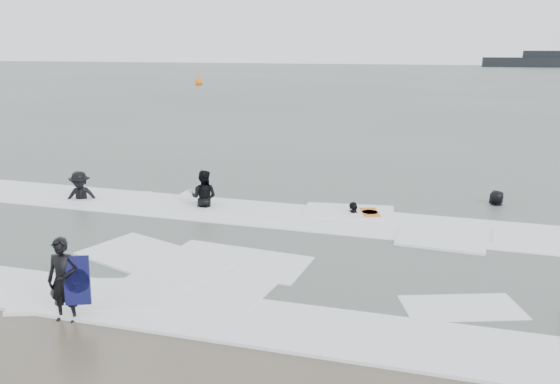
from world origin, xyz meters
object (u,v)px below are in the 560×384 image
(surfer_right_near, at_px, (353,216))
(surfer_right_far, at_px, (496,206))
(surfer_wading, at_px, (204,208))
(buoy, at_px, (199,82))
(surfer_breaker, at_px, (81,202))
(vessel_horizon, at_px, (546,61))
(surfer_centre, at_px, (68,320))

(surfer_right_near, distance_m, surfer_right_far, 5.00)
(surfer_wading, relative_size, surfer_right_near, 1.15)
(buoy, bearing_deg, surfer_right_far, -56.00)
(surfer_breaker, distance_m, surfer_right_far, 14.04)
(surfer_breaker, relative_size, vessel_horizon, 0.06)
(surfer_right_near, height_order, vessel_horizon, vessel_horizon)
(vessel_horizon, bearing_deg, surfer_centre, -101.69)
(surfer_right_far, height_order, vessel_horizon, vessel_horizon)
(surfer_right_far, distance_m, buoy, 61.46)
(surfer_right_near, relative_size, buoy, 0.97)
(vessel_horizon, bearing_deg, surfer_wading, -102.53)
(surfer_centre, xyz_separation_m, buoy, (-25.73, 61.70, 0.42))
(surfer_right_far, bearing_deg, surfer_right_near, -13.93)
(surfer_centre, height_order, surfer_breaker, surfer_breaker)
(surfer_right_near, xyz_separation_m, vessel_horizon, (26.79, 141.71, 1.54))
(surfer_centre, relative_size, surfer_breaker, 0.88)
(surfer_centre, distance_m, surfer_breaker, 8.77)
(surfer_wading, relative_size, surfer_right_far, 1.09)
(surfer_centre, distance_m, buoy, 66.85)
(surfer_breaker, bearing_deg, buoy, 89.20)
(surfer_wading, relative_size, buoy, 1.12)
(surfer_right_near, bearing_deg, surfer_wading, -53.47)
(surfer_breaker, relative_size, surfer_right_far, 1.13)
(surfer_wading, xyz_separation_m, surfer_right_far, (9.22, 3.02, 0.00))
(surfer_breaker, xyz_separation_m, vessel_horizon, (35.99, 142.82, 1.54))
(surfer_wading, bearing_deg, vessel_horizon, -106.38)
(surfer_right_far, bearing_deg, surfer_wading, -24.45)
(surfer_right_far, bearing_deg, surfer_centre, 8.61)
(buoy, height_order, vessel_horizon, vessel_horizon)
(surfer_breaker, distance_m, surfer_right_near, 9.27)
(surfer_breaker, height_order, buoy, buoy)
(surfer_wading, height_order, surfer_breaker, surfer_breaker)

